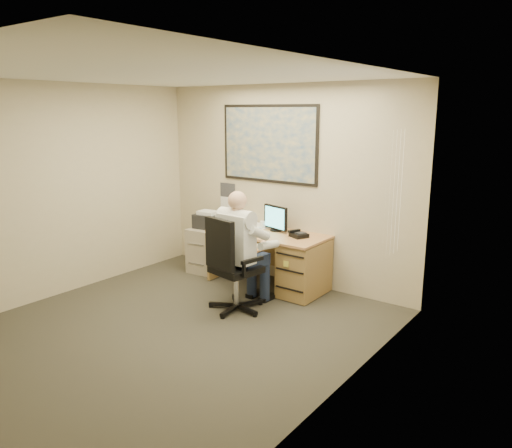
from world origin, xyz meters
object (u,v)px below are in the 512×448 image
Objects in this scene: desk at (289,258)px; person at (238,251)px; filing_cabinet at (209,245)px; office_chair at (234,284)px.

person is at bearing -99.94° from desk.
desk reaches higher than filing_cabinet.
desk is 0.95m from person.
desk is at bearing -6.15° from filing_cabinet.
office_chair reaches higher than desk.
filing_cabinet is (-1.42, 0.01, -0.05)m from desk.
person reaches higher than office_chair.
person is (-0.01, 0.08, 0.38)m from office_chair.
person is (-0.16, -0.89, 0.28)m from desk.
person is (1.26, -0.90, 0.33)m from filing_cabinet.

